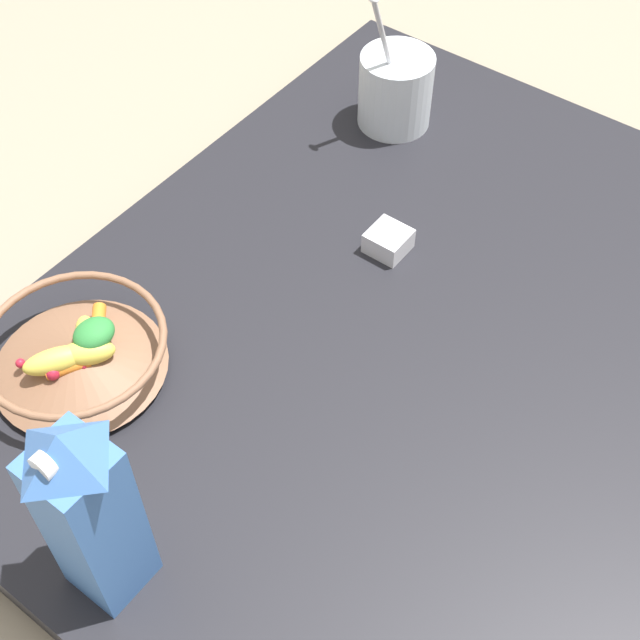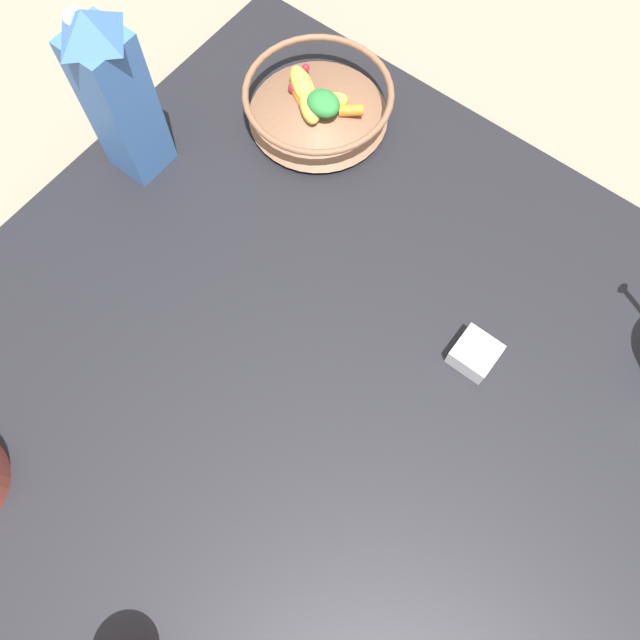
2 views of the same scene
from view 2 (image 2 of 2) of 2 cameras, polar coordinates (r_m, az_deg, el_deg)
The scene contains 5 objects.
ground_plane at distance 0.86m, azimuth 0.03°, elevation -11.07°, with size 6.00×6.00×0.00m, color gray.
countertop at distance 0.83m, azimuth 0.03°, elevation -10.77°, with size 1.12×1.12×0.05m.
fruit_bowl at distance 1.00m, azimuth -0.19°, elevation 19.28°, with size 0.23×0.23×0.08m.
milk_carton at distance 0.92m, azimuth -18.07°, elevation 18.95°, with size 0.07×0.07×0.27m.
spice_jar at distance 0.85m, azimuth 13.95°, elevation -3.05°, with size 0.05×0.05×0.03m.
Camera 2 is at (0.13, 0.10, 0.84)m, focal length 35.00 mm.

